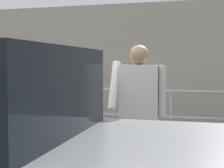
% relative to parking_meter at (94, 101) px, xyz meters
% --- Properties ---
extents(sidewalk_curb, '(36.00, 2.63, 0.14)m').
position_rel_parking_meter_xyz_m(sidewalk_curb, '(-0.39, 1.04, -1.12)').
color(sidewalk_curb, '#9E9B93').
rests_on(sidewalk_curb, ground).
extents(parking_meter, '(0.18, 0.19, 1.43)m').
position_rel_parking_meter_xyz_m(parking_meter, '(0.00, 0.00, 0.00)').
color(parking_meter, slate).
rests_on(parking_meter, sidewalk_curb).
extents(pedestrian_at_meter, '(0.62, 0.50, 1.71)m').
position_rel_parking_meter_xyz_m(pedestrian_at_meter, '(0.57, -0.02, -0.07)').
color(pedestrian_at_meter, slate).
rests_on(pedestrian_at_meter, sidewalk_curb).
extents(background_railing, '(24.06, 0.06, 1.04)m').
position_rel_parking_meter_xyz_m(background_railing, '(-0.39, 2.11, -0.30)').
color(background_railing, gray).
rests_on(background_railing, sidewalk_curb).
extents(backdrop_wall, '(32.00, 0.50, 3.05)m').
position_rel_parking_meter_xyz_m(backdrop_wall, '(-0.39, 4.29, 0.34)').
color(backdrop_wall, '#ADA38E').
rests_on(backdrop_wall, ground).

